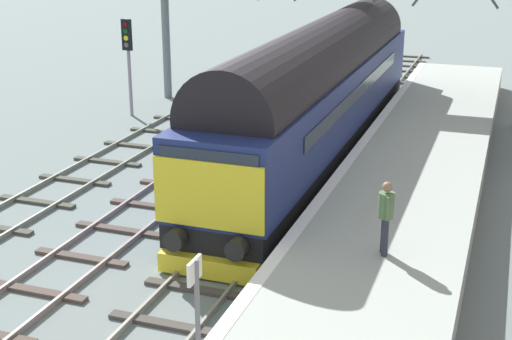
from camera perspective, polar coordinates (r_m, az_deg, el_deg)
ground_plane at (r=18.51m, az=-1.62°, el=-6.15°), size 140.00×140.00×0.00m
track_main at (r=18.49m, az=-1.62°, el=-5.99°), size 2.50×60.00×0.15m
track_adjacent_west at (r=19.83m, az=-10.63°, el=-4.55°), size 2.50×60.00×0.15m
track_adjacent_far_west at (r=21.59m, az=-18.22°, el=-3.24°), size 2.50×60.00×0.15m
station_platform at (r=17.44m, az=9.54°, el=-6.24°), size 4.00×44.00×1.01m
diesel_locomotive at (r=24.99m, az=4.98°, el=6.42°), size 2.74×19.67×4.68m
signal_post_mid at (r=31.04m, az=-9.92°, el=8.94°), size 0.44×0.22×4.05m
platform_number_sign at (r=11.18m, az=-4.65°, el=-10.25°), size 0.10×0.44×2.08m
waiting_passenger at (r=15.74m, az=10.07°, el=-3.17°), size 0.43×0.49×1.64m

